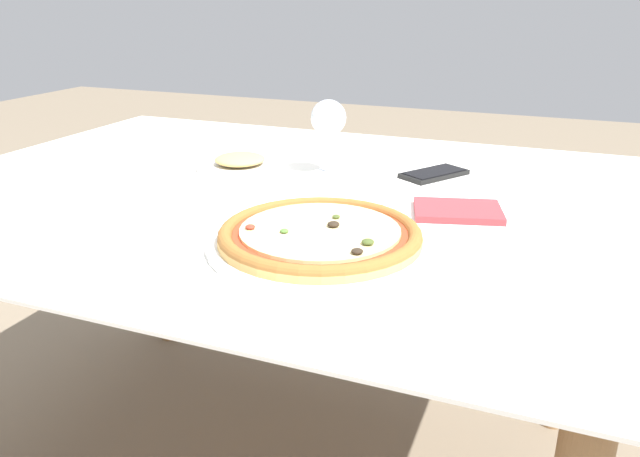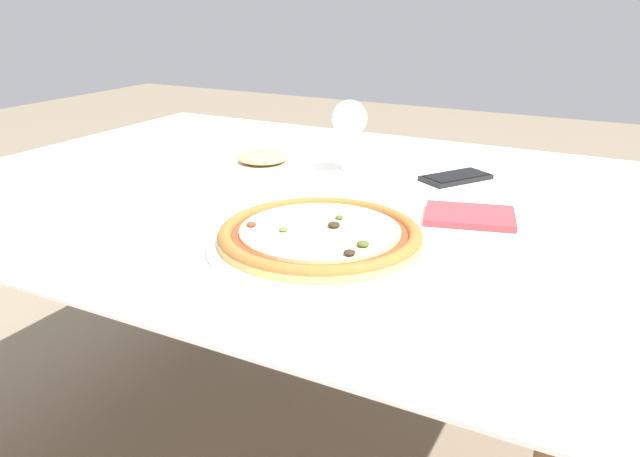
{
  "view_description": "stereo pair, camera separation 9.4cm",
  "coord_description": "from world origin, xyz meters",
  "px_view_note": "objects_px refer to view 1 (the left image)",
  "views": [
    {
      "loc": [
        0.53,
        -1.06,
        1.07
      ],
      "look_at": [
        0.21,
        -0.24,
        0.74
      ],
      "focal_mm": 35.0,
      "sensor_mm": 36.0,
      "label": 1
    },
    {
      "loc": [
        0.62,
        -1.02,
        1.07
      ],
      "look_at": [
        0.21,
        -0.24,
        0.74
      ],
      "focal_mm": 35.0,
      "sensor_mm": 36.0,
      "label": 2
    }
  ],
  "objects_px": {
    "dining_table": "(269,222)",
    "wine_glass_far_left": "(328,120)",
    "fork": "(47,196)",
    "pizza_plate": "(320,237)",
    "cell_phone": "(434,174)",
    "side_plate": "(240,163)"
  },
  "relations": [
    {
      "from": "dining_table",
      "to": "wine_glass_far_left",
      "type": "height_order",
      "value": "wine_glass_far_left"
    },
    {
      "from": "wine_glass_far_left",
      "to": "side_plate",
      "type": "height_order",
      "value": "wine_glass_far_left"
    },
    {
      "from": "dining_table",
      "to": "wine_glass_far_left",
      "type": "xyz_separation_m",
      "value": [
        0.07,
        0.14,
        0.19
      ]
    },
    {
      "from": "fork",
      "to": "cell_phone",
      "type": "bearing_deg",
      "value": 32.29
    },
    {
      "from": "wine_glass_far_left",
      "to": "fork",
      "type": "bearing_deg",
      "value": -141.47
    },
    {
      "from": "dining_table",
      "to": "cell_phone",
      "type": "xyz_separation_m",
      "value": [
        0.29,
        0.21,
        0.08
      ]
    },
    {
      "from": "dining_table",
      "to": "pizza_plate",
      "type": "height_order",
      "value": "pizza_plate"
    },
    {
      "from": "pizza_plate",
      "to": "side_plate",
      "type": "xyz_separation_m",
      "value": [
        -0.33,
        0.35,
        -0.0
      ]
    },
    {
      "from": "fork",
      "to": "dining_table",
      "type": "bearing_deg",
      "value": 29.23
    },
    {
      "from": "pizza_plate",
      "to": "fork",
      "type": "xyz_separation_m",
      "value": [
        -0.57,
        0.04,
        -0.01
      ]
    },
    {
      "from": "side_plate",
      "to": "cell_phone",
      "type": "bearing_deg",
      "value": 13.54
    },
    {
      "from": "cell_phone",
      "to": "pizza_plate",
      "type": "bearing_deg",
      "value": -100.0
    },
    {
      "from": "pizza_plate",
      "to": "side_plate",
      "type": "bearing_deg",
      "value": 133.02
    },
    {
      "from": "wine_glass_far_left",
      "to": "cell_phone",
      "type": "relative_size",
      "value": 0.99
    },
    {
      "from": "cell_phone",
      "to": "dining_table",
      "type": "bearing_deg",
      "value": -144.11
    },
    {
      "from": "dining_table",
      "to": "side_plate",
      "type": "distance_m",
      "value": 0.18
    },
    {
      "from": "dining_table",
      "to": "wine_glass_far_left",
      "type": "distance_m",
      "value": 0.25
    },
    {
      "from": "dining_table",
      "to": "cell_phone",
      "type": "bearing_deg",
      "value": 35.89
    },
    {
      "from": "fork",
      "to": "wine_glass_far_left",
      "type": "bearing_deg",
      "value": 38.53
    },
    {
      "from": "fork",
      "to": "cell_phone",
      "type": "xyz_separation_m",
      "value": [
        0.65,
        0.41,
        0.0
      ]
    },
    {
      "from": "pizza_plate",
      "to": "wine_glass_far_left",
      "type": "distance_m",
      "value": 0.42
    },
    {
      "from": "fork",
      "to": "cell_phone",
      "type": "distance_m",
      "value": 0.77
    }
  ]
}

